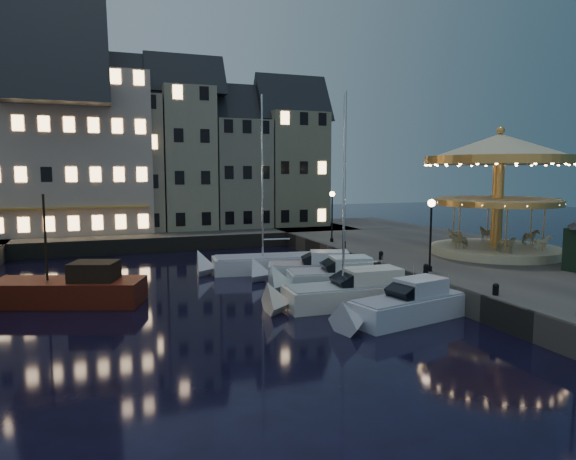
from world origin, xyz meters
name	(u,v)px	position (x,y,z in m)	size (l,w,h in m)	color
ground	(322,308)	(0.00, 0.00, 0.00)	(160.00, 160.00, 0.00)	black
quay_east	(468,261)	(14.00, 6.00, 0.65)	(16.00, 56.00, 1.30)	#474442
quay_north	(131,238)	(-8.00, 28.00, 0.65)	(44.00, 12.00, 1.30)	#474442
quaywall_e	(369,268)	(6.00, 6.00, 0.65)	(0.15, 44.00, 1.30)	#47423A
quaywall_n	(159,245)	(-6.00, 22.00, 0.65)	(48.00, 0.15, 1.30)	#47423A
streetlamp_b	(431,225)	(7.20, 1.00, 4.02)	(0.44, 0.44, 4.17)	black
streetlamp_c	(332,209)	(7.20, 14.50, 4.02)	(0.44, 0.44, 4.17)	black
streetlamp_d	(500,211)	(18.50, 8.00, 4.02)	(0.44, 0.44, 4.17)	black
bollard_a	(496,289)	(6.60, -5.00, 1.60)	(0.30, 0.30, 0.57)	black
bollard_b	(426,268)	(6.60, 0.50, 1.60)	(0.30, 0.30, 0.57)	black
bollard_c	(381,255)	(6.60, 5.50, 1.60)	(0.30, 0.30, 0.57)	black
bollard_d	(344,244)	(6.60, 11.00, 1.60)	(0.30, 0.30, 0.57)	black
townhouse_nb	(61,159)	(-14.05, 30.00, 8.28)	(6.16, 8.00, 13.80)	slate
townhouse_nc	(127,154)	(-8.00, 30.00, 8.78)	(6.82, 8.00, 14.80)	gray
townhouse_nd	(186,150)	(-2.25, 30.00, 9.28)	(5.50, 8.00, 15.80)	gray
townhouse_ne	(237,165)	(3.20, 30.00, 7.78)	(6.16, 8.00, 12.80)	gray
townhouse_nf	(291,161)	(9.25, 30.00, 8.28)	(6.82, 8.00, 13.80)	gray
hotel_corner	(61,143)	(-14.00, 30.00, 9.78)	(17.60, 9.00, 16.80)	beige
motorboat_b	(403,308)	(2.61, -3.46, 0.64)	(7.17, 3.43, 2.15)	silver
motorboat_c	(349,294)	(1.50, -0.08, 0.68)	(8.74, 2.48, 11.61)	beige
motorboat_d	(332,279)	(2.30, 3.85, 0.64)	(7.23, 3.42, 2.15)	silver
motorboat_e	(311,271)	(2.04, 6.48, 0.64)	(7.34, 4.26, 2.15)	silver
motorboat_f	(267,264)	(0.26, 10.38, 0.53)	(9.86, 3.64, 13.04)	white
red_fishing_boat	(70,291)	(-12.28, 5.40, 0.70)	(8.35, 5.16, 6.07)	#5D1A0E
carousel	(499,171)	(15.27, 4.72, 7.11)	(10.08, 10.08, 8.82)	#C5B98F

